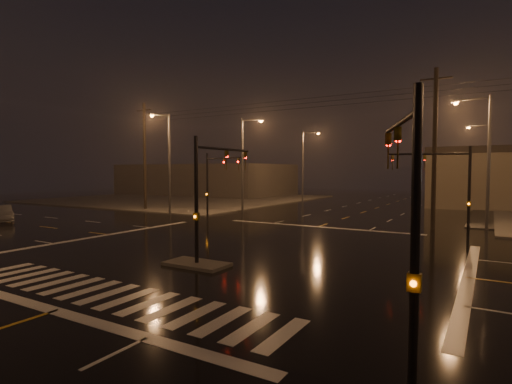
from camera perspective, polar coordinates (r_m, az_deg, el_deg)
ground at (r=22.23m, az=-1.88°, el=-8.39°), size 140.00×140.00×0.00m
sidewalk_nw at (r=64.02m, az=-10.16°, el=-0.93°), size 36.00×36.00×0.12m
median_island at (r=19.04m, az=-8.45°, el=-10.13°), size 3.00×1.60×0.15m
crosswalk at (r=15.63m, az=-20.40°, el=-13.49°), size 15.00×2.60×0.01m
stop_bar_near at (r=14.51m, az=-26.76°, el=-14.91°), size 16.00×0.50×0.01m
stop_bar_far at (r=31.93m, az=8.81°, el=-4.93°), size 16.00×0.50×0.01m
commercial_block at (r=76.35m, az=-7.15°, el=1.78°), size 30.00×18.00×5.60m
signal_mast_median at (r=19.28m, az=-6.80°, el=1.08°), size 0.25×4.59×6.00m
signal_mast_ne at (r=28.61m, az=26.16°, el=1.49°), size 4.84×1.86×6.00m
signal_mast_nw at (r=35.54m, az=-6.05°, el=2.02°), size 4.84×1.86×6.00m
signal_mast_se at (r=8.79m, az=20.86°, el=-1.64°), size 1.55×3.87×6.00m
streetlight_1 at (r=43.01m, az=-1.60°, el=4.88°), size 2.77×0.32×10.00m
streetlight_2 at (r=57.18m, az=6.99°, el=4.39°), size 2.77×0.32×10.00m
streetlight_3 at (r=34.42m, az=29.81°, el=4.96°), size 2.77×0.32×10.00m
streetlight_4 at (r=54.41m, az=30.10°, el=4.08°), size 2.77×0.32×10.00m
streetlight_5 at (r=40.54m, az=-12.60°, el=4.92°), size 0.32×2.77×10.00m
utility_pole_0 at (r=46.77m, az=-15.62°, el=5.02°), size 2.20×0.32×12.00m
utility_pole_1 at (r=32.64m, az=24.15°, el=5.79°), size 2.20×0.32×12.00m
car_crossing at (r=40.69m, az=-32.64°, el=-2.64°), size 4.67×3.09×1.45m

